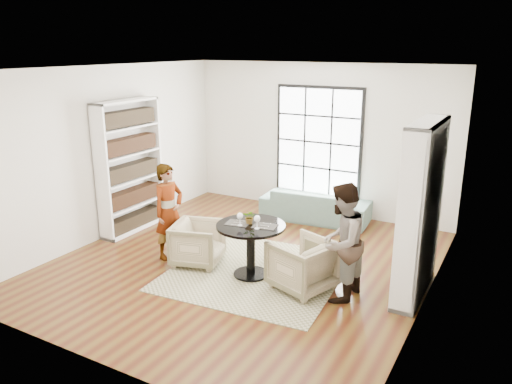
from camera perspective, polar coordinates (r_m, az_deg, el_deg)
The scene contains 16 objects.
ground at distance 7.99m, azimuth -1.41°, elevation -8.09°, with size 6.00×6.00×0.00m, color #553B14.
room_shell at distance 8.01m, azimuth 0.49°, elevation 1.55°, with size 6.00×6.01×6.00m.
rug at distance 7.68m, azimuth 0.02°, elevation -9.11°, with size 2.49×2.49×0.01m, color tan.
pedestal_table at distance 7.34m, azimuth -0.60°, elevation -5.39°, with size 1.02×1.02×0.81m.
sofa at distance 9.86m, azimuth 6.79°, elevation -1.46°, with size 2.09×0.82×0.61m, color #779F94.
armchair_left at distance 7.89m, azimuth -6.65°, elevation -5.84°, with size 0.73×0.75×0.68m, color tan.
armchair_right at distance 7.08m, azimuth 5.32°, elevation -8.28°, with size 0.78×0.80×0.73m, color tan.
person_left at distance 8.06m, azimuth -9.94°, elevation -2.20°, with size 0.56×0.37×1.55m, color gray.
person_right at distance 6.72m, azimuth 9.73°, elevation -5.70°, with size 0.79×0.61×1.62m, color gray.
placemat_left at distance 7.32m, azimuth -2.08°, elevation -3.58°, with size 0.34×0.26×0.01m, color black.
placemat_right at distance 7.19m, azimuth 1.03°, elevation -3.93°, with size 0.34×0.26×0.01m, color black.
cutlery_left at distance 7.32m, azimuth -2.08°, elevation -3.52°, with size 0.14×0.22×0.01m, color silver, non-canonical shape.
cutlery_right at distance 7.19m, azimuth 1.03°, elevation -3.88°, with size 0.14×0.22×0.01m, color silver, non-canonical shape.
wine_glass_left at distance 7.18m, azimuth -1.85°, elevation -2.81°, with size 0.09×0.09×0.20m.
wine_glass_right at distance 7.05m, azimuth 0.13°, elevation -3.13°, with size 0.09×0.09×0.20m.
flower_centerpiece at distance 7.27m, azimuth -0.71°, elevation -2.85°, with size 0.19×0.16×0.21m, color gray.
Camera 1 is at (3.71, -6.25, 3.32)m, focal length 35.00 mm.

